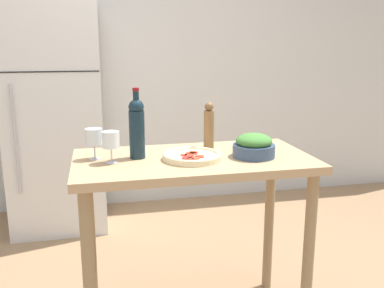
% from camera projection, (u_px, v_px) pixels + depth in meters
% --- Properties ---
extents(wall_back, '(6.40, 0.08, 2.60)m').
position_uv_depth(wall_back, '(146.00, 64.00, 3.87)').
color(wall_back, silver).
rests_on(wall_back, ground_plane).
extents(refrigerator, '(0.73, 0.70, 1.79)m').
position_uv_depth(refrigerator, '(56.00, 119.00, 3.43)').
color(refrigerator, silver).
rests_on(refrigerator, ground_plane).
extents(prep_counter, '(1.17, 0.61, 0.93)m').
position_uv_depth(prep_counter, '(193.00, 186.00, 2.15)').
color(prep_counter, tan).
rests_on(prep_counter, ground_plane).
extents(wine_bottle, '(0.08, 0.08, 0.34)m').
position_uv_depth(wine_bottle, '(137.00, 127.00, 2.07)').
color(wine_bottle, '#142833').
rests_on(wine_bottle, prep_counter).
extents(wine_glass_near, '(0.08, 0.08, 0.15)m').
position_uv_depth(wine_glass_near, '(111.00, 141.00, 1.99)').
color(wine_glass_near, silver).
rests_on(wine_glass_near, prep_counter).
extents(wine_glass_far, '(0.08, 0.08, 0.15)m').
position_uv_depth(wine_glass_far, '(94.00, 138.00, 2.06)').
color(wine_glass_far, silver).
rests_on(wine_glass_far, prep_counter).
extents(pepper_mill, '(0.05, 0.05, 0.25)m').
position_uv_depth(pepper_mill, '(209.00, 127.00, 2.23)').
color(pepper_mill, olive).
rests_on(pepper_mill, prep_counter).
extents(salad_bowl, '(0.21, 0.21, 0.12)m').
position_uv_depth(salad_bowl, '(254.00, 146.00, 2.11)').
color(salad_bowl, '#384C6B').
rests_on(salad_bowl, prep_counter).
extents(homemade_pizza, '(0.29, 0.29, 0.03)m').
position_uv_depth(homemade_pizza, '(192.00, 156.00, 2.07)').
color(homemade_pizza, beige).
rests_on(homemade_pizza, prep_counter).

